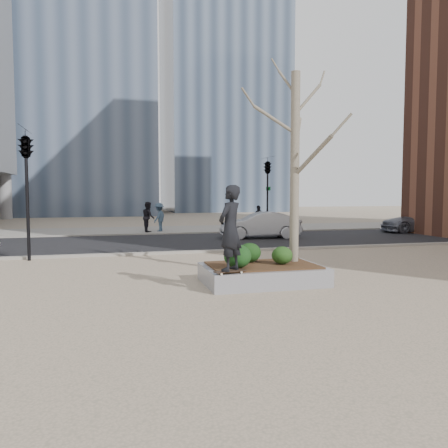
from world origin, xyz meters
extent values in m
plane|color=tan|center=(0.00, 0.00, 0.00)|extent=(120.00, 120.00, 0.00)
cube|color=black|center=(0.00, 10.00, 0.01)|extent=(60.00, 8.00, 0.02)
cube|color=gray|center=(0.00, 17.00, 0.01)|extent=(60.00, 6.00, 0.02)
cube|color=gray|center=(1.00, 0.00, 0.23)|extent=(3.00, 2.00, 0.45)
cube|color=#382314|center=(1.00, 0.00, 0.47)|extent=(2.70, 1.70, 0.04)
ellipsoid|color=#113514|center=(0.23, -0.37, 0.78)|extent=(0.67, 0.67, 0.57)
ellipsoid|color=black|center=(0.78, 0.40, 0.75)|extent=(0.60, 0.60, 0.51)
ellipsoid|color=#173B12|center=(1.50, -0.11, 0.72)|extent=(0.54, 0.54, 0.46)
imported|color=black|center=(-0.10, -0.88, 1.51)|extent=(0.85, 0.84, 1.98)
imported|color=#919399|center=(4.67, 10.67, 0.69)|extent=(4.21, 1.88, 1.34)
imported|color=slate|center=(14.93, 11.50, 0.69)|extent=(4.80, 2.47, 1.33)
imported|color=black|center=(-0.61, 15.59, 0.92)|extent=(0.76, 0.94, 1.80)
imported|color=#3A5169|center=(0.07, 15.92, 0.88)|extent=(1.13, 1.28, 1.72)
imported|color=black|center=(6.12, 15.08, 0.80)|extent=(0.97, 0.55, 1.55)
cube|color=slate|center=(-6.00, 42.00, 22.50)|extent=(16.00, 16.00, 45.00)
cube|color=slate|center=(12.00, 48.00, 27.50)|extent=(15.00, 15.00, 55.00)
camera|label=1|loc=(-2.74, -10.50, 2.30)|focal=35.00mm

